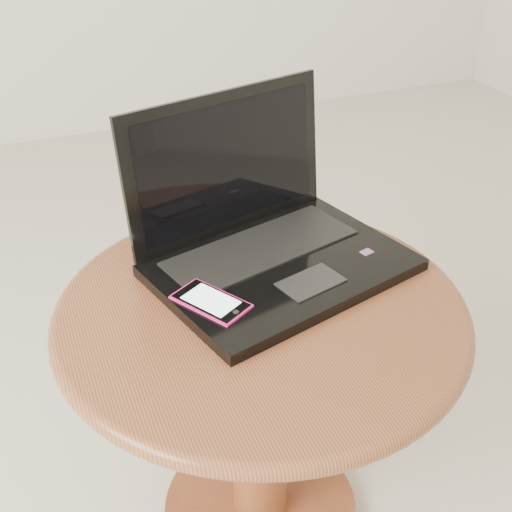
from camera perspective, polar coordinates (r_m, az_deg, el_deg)
name	(u,v)px	position (r m, az deg, el deg)	size (l,w,h in m)	color
table	(261,356)	(0.97, 0.43, -8.65)	(0.58, 0.58, 0.46)	#5F2F18
laptop	(265,237)	(0.98, 0.80, 1.69)	(0.41, 0.36, 0.24)	black
phone_black	(200,291)	(0.93, -4.86, -3.05)	(0.12, 0.13, 0.01)	black
phone_pink	(211,304)	(0.88, -3.91, -4.12)	(0.10, 0.12, 0.01)	#DC1E77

